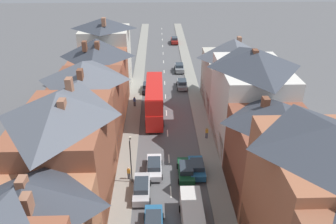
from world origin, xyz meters
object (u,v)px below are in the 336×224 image
(car_parked_right_a, at_px, (142,188))
(street_lamp, at_px, (131,158))
(car_parked_left_a, at_px, (154,223))
(car_mid_white, at_px, (179,67))
(double_decker_bus_lead, at_px, (154,100))
(car_near_silver, at_px, (186,170))
(car_mid_black, at_px, (182,84))
(car_parked_right_b, at_px, (148,87))
(delivery_van, at_px, (192,213))
(pedestrian_far_left, at_px, (134,101))
(car_far_grey, at_px, (174,40))
(car_parked_left_b, at_px, (197,168))
(pedestrian_mid_left, at_px, (129,173))
(pedestrian_mid_right, at_px, (207,132))
(car_near_blue, at_px, (154,166))

(car_parked_right_a, bearing_deg, street_lamp, 118.78)
(car_parked_right_a, bearing_deg, car_parked_left_a, -74.76)
(car_mid_white, bearing_deg, double_decker_bus_lead, -104.43)
(car_near_silver, xyz_separation_m, car_parked_right_a, (-4.90, -2.90, 0.03))
(car_mid_black, distance_m, car_parked_right_b, 6.35)
(car_parked_left_a, distance_m, street_lamp, 7.67)
(car_mid_black, height_order, delivery_van, delivery_van)
(car_parked_right_a, xyz_separation_m, pedestrian_far_left, (-1.96, 20.58, 0.18))
(car_mid_white, distance_m, car_far_grey, 20.31)
(car_parked_left_b, xyz_separation_m, pedestrian_mid_left, (-7.71, -0.92, 0.21))
(pedestrian_mid_left, bearing_deg, pedestrian_mid_right, 39.98)
(car_parked_right_a, bearing_deg, pedestrian_mid_left, 121.85)
(car_far_grey, bearing_deg, double_decker_bus_lead, -97.10)
(car_parked_left_a, distance_m, pedestrian_far_left, 25.56)
(double_decker_bus_lead, height_order, pedestrian_mid_left, double_decker_bus_lead)
(double_decker_bus_lead, xyz_separation_m, street_lamp, (-2.44, -15.13, 0.43))
(car_near_blue, distance_m, pedestrian_mid_left, 3.11)
(car_mid_black, bearing_deg, car_parked_left_a, -98.52)
(car_parked_right_a, height_order, pedestrian_mid_right, pedestrian_mid_right)
(pedestrian_mid_left, bearing_deg, car_mid_black, 73.19)
(pedestrian_mid_left, bearing_deg, car_mid_white, 77.17)
(car_parked_right_b, distance_m, pedestrian_mid_left, 24.19)
(car_near_blue, distance_m, car_near_silver, 3.70)
(car_near_silver, relative_size, car_mid_white, 1.07)
(car_parked_left_a, bearing_deg, car_near_silver, 64.85)
(car_near_blue, xyz_separation_m, car_far_grey, (4.90, 52.87, 0.03))
(car_parked_right_a, bearing_deg, double_decker_bus_lead, 85.71)
(car_mid_white, xyz_separation_m, car_far_grey, (-0.00, 20.31, -0.02))
(delivery_van, relative_size, street_lamp, 0.95)
(car_parked_left_b, height_order, street_lamp, street_lamp)
(car_near_silver, relative_size, delivery_van, 0.84)
(car_parked_left_b, bearing_deg, double_decker_bus_lead, 109.50)
(double_decker_bus_lead, distance_m, car_parked_left_a, 22.08)
(car_parked_right_a, bearing_deg, car_parked_left_b, 28.43)
(pedestrian_mid_left, bearing_deg, delivery_van, -45.76)
(car_near_blue, height_order, car_mid_white, car_mid_white)
(car_mid_white, height_order, street_lamp, street_lamp)
(car_near_silver, bearing_deg, car_mid_white, 87.77)
(car_parked_right_a, xyz_separation_m, car_parked_right_b, (0.00, 26.57, -0.05))
(car_parked_right_b, bearing_deg, pedestrian_mid_left, -93.58)
(double_decker_bus_lead, bearing_deg, car_parked_right_b, 97.86)
(double_decker_bus_lead, height_order, car_mid_black, double_decker_bus_lead)
(double_decker_bus_lead, xyz_separation_m, car_parked_right_b, (-1.29, 9.35, -2.01))
(car_near_silver, relative_size, car_parked_left_b, 1.10)
(car_near_blue, xyz_separation_m, pedestrian_mid_left, (-2.81, -1.31, 0.23))
(car_parked_left_b, bearing_deg, car_mid_black, 90.00)
(car_mid_white, height_order, delivery_van, delivery_van)
(pedestrian_mid_left, distance_m, pedestrian_mid_right, 12.84)
(car_parked_left_a, xyz_separation_m, car_far_grey, (4.90, 61.38, -0.02))
(car_near_silver, distance_m, car_parked_left_a, 8.47)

